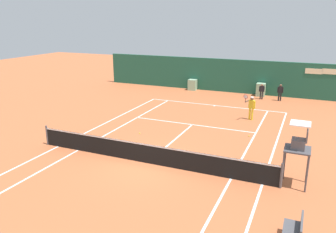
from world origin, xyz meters
TOP-DOWN VIEW (x-y plane):
  - ground_plane at (-0.00, 0.58)m, footprint 80.00×80.00m
  - tennis_net at (0.00, 0.00)m, footprint 12.10×0.10m
  - sponsor_back_wall at (-0.00, 16.97)m, footprint 25.00×1.02m
  - umpire_chair at (6.48, 0.48)m, footprint 1.00×1.00m
  - player_bench at (6.71, -3.48)m, footprint 0.54×1.20m
  - player_on_baseline at (3.21, 8.97)m, footprint 0.75×0.65m
  - ball_kid_centre_post at (4.46, 15.27)m, footprint 0.46×0.19m
  - ball_kid_right_post at (2.99, 15.27)m, footprint 0.43×0.21m
  - tennis_ball_by_sideline at (3.74, 5.60)m, footprint 0.07×0.07m
  - tennis_ball_near_service_line at (-2.27, 3.50)m, footprint 0.07×0.07m

SIDE VIEW (x-z plane):
  - ground_plane at x=0.00m, z-range 0.00..0.01m
  - tennis_ball_by_sideline at x=3.74m, z-range 0.00..0.07m
  - tennis_ball_near_service_line at x=-2.27m, z-range 0.00..0.07m
  - player_bench at x=6.71m, z-range 0.07..0.95m
  - tennis_net at x=0.00m, z-range -0.02..1.05m
  - ball_kid_right_post at x=2.99m, z-range 0.10..1.41m
  - ball_kid_centre_post at x=4.46m, z-range 0.11..1.49m
  - player_on_baseline at x=3.21m, z-range 0.05..1.86m
  - sponsor_back_wall at x=0.00m, z-range -0.05..2.94m
  - umpire_chair at x=6.48m, z-range 0.38..3.04m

